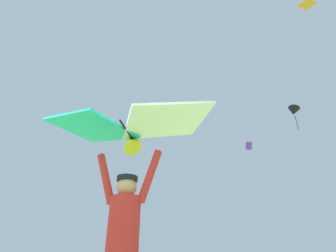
# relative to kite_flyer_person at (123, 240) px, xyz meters

# --- Properties ---
(kite_flyer_person) EXTENTS (0.81, 0.38, 1.92)m
(kite_flyer_person) POSITION_rel_kite_flyer_person_xyz_m (0.00, 0.00, 0.00)
(kite_flyer_person) COLOR #424751
(kite_flyer_person) RESTS_ON ground
(held_stunt_kite) EXTENTS (2.14, 1.25, 0.43)m
(held_stunt_kite) POSITION_rel_kite_flyer_person_xyz_m (0.01, -0.10, 1.26)
(held_stunt_kite) COLOR black
(distant_kite_orange_overhead_distant) EXTENTS (0.89, 0.84, 0.43)m
(distant_kite_orange_overhead_distant) POSITION_rel_kite_flyer_person_xyz_m (6.13, 9.75, 13.84)
(distant_kite_orange_overhead_distant) COLOR orange
(distant_kite_purple_low_right) EXTENTS (1.04, 1.16, 1.38)m
(distant_kite_purple_low_right) POSITION_rel_kite_flyer_person_xyz_m (1.76, 34.30, 15.78)
(distant_kite_purple_low_right) COLOR purple
(distant_kite_black_high_right) EXTENTS (0.83, 0.79, 1.56)m
(distant_kite_black_high_right) POSITION_rel_kite_flyer_person_xyz_m (4.29, 11.91, 7.85)
(distant_kite_black_high_right) COLOR black
(marker_flag) EXTENTS (0.30, 0.24, 1.95)m
(marker_flag) POSITION_rel_kite_flyer_person_xyz_m (-2.62, 5.47, 0.75)
(marker_flag) COLOR silver
(marker_flag) RESTS_ON ground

